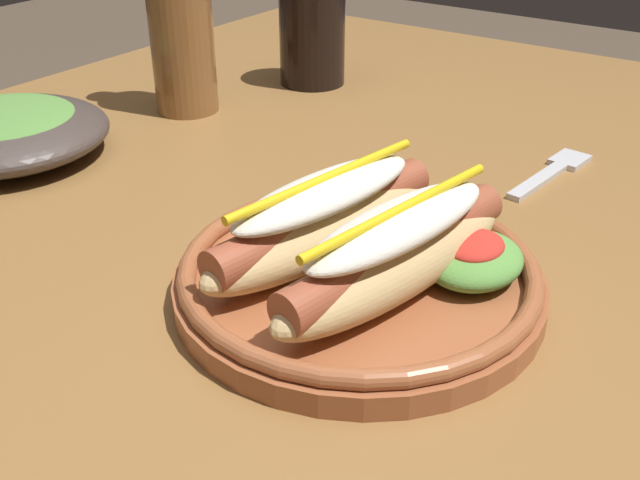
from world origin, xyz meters
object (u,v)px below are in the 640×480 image
object	(u,v)px
glass_bottle	(180,19)
hot_dog_plate	(364,258)
soda_cup	(312,33)
side_bowl	(6,130)
fork	(553,171)

from	to	relation	value
glass_bottle	hot_dog_plate	bearing A→B (deg)	-119.44
soda_cup	side_bowl	bearing A→B (deg)	163.46
fork	side_bowl	bearing A→B (deg)	127.17
fork	glass_bottle	size ratio (longest dim) A/B	0.50
fork	glass_bottle	distance (m)	0.39
hot_dog_plate	fork	distance (m)	0.26
hot_dog_plate	side_bowl	xyz separation A→B (m)	(0.01, 0.38, -0.00)
fork	soda_cup	world-z (taller)	soda_cup
hot_dog_plate	soda_cup	size ratio (longest dim) A/B	2.07
soda_cup	glass_bottle	distance (m)	0.16
soda_cup	glass_bottle	bearing A→B (deg)	160.55
fork	soda_cup	xyz separation A→B (m)	(0.09, 0.32, 0.05)
glass_bottle	side_bowl	world-z (taller)	glass_bottle
glass_bottle	side_bowl	xyz separation A→B (m)	(-0.18, 0.05, -0.07)
hot_dog_plate	soda_cup	world-z (taller)	soda_cup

